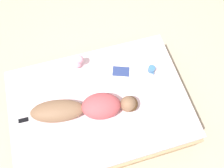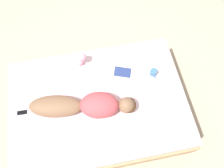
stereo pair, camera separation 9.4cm
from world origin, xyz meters
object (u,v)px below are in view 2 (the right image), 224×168
(open_magazine, at_px, (123,65))
(person, at_px, (85,105))
(coffee_mug, at_px, (153,72))
(cell_phone, at_px, (22,113))

(open_magazine, bearing_deg, person, -29.32)
(person, height_order, coffee_mug, person)
(coffee_mug, bearing_deg, cell_phone, -83.00)
(person, xyz_separation_m, coffee_mug, (-0.29, 0.90, -0.06))
(person, bearing_deg, coffee_mug, 118.45)
(person, relative_size, coffee_mug, 10.37)
(open_magazine, distance_m, coffee_mug, 0.39)
(person, bearing_deg, open_magazine, 141.21)
(coffee_mug, distance_m, cell_phone, 1.65)
(open_magazine, height_order, cell_phone, same)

